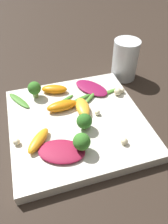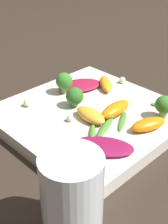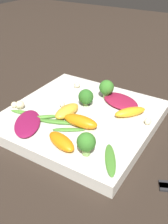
% 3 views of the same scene
% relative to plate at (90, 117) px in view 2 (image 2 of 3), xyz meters
% --- Properties ---
extents(ground_plane, '(2.40, 2.40, 0.00)m').
position_rel_plate_xyz_m(ground_plane, '(0.00, 0.00, -0.01)').
color(ground_plane, '#2D231C').
extents(plate, '(0.29, 0.29, 0.02)m').
position_rel_plate_xyz_m(plate, '(0.00, 0.00, 0.00)').
color(plate, silver).
rests_on(plate, ground_plane).
extents(drinking_glass, '(0.07, 0.07, 0.11)m').
position_rel_plate_xyz_m(drinking_glass, '(-0.18, -0.15, 0.04)').
color(drinking_glass, white).
rests_on(drinking_glass, ground_plane).
extents(radicchio_leaf_0, '(0.10, 0.09, 0.01)m').
position_rel_plate_xyz_m(radicchio_leaf_0, '(0.05, 0.08, 0.02)').
color(radicchio_leaf_0, maroon).
rests_on(radicchio_leaf_0, plate).
extents(radicchio_leaf_1, '(0.09, 0.10, 0.01)m').
position_rel_plate_xyz_m(radicchio_leaf_1, '(-0.06, -0.09, 0.02)').
color(radicchio_leaf_1, maroon).
rests_on(radicchio_leaf_1, plate).
extents(orange_segment_0, '(0.06, 0.07, 0.02)m').
position_rel_plate_xyz_m(orange_segment_0, '(0.09, 0.04, 0.02)').
color(orange_segment_0, orange).
rests_on(orange_segment_0, plate).
extents(orange_segment_1, '(0.04, 0.07, 0.02)m').
position_rel_plate_xyz_m(orange_segment_1, '(-0.02, -0.02, 0.02)').
color(orange_segment_1, '#FCAD33').
rests_on(orange_segment_1, plate).
extents(orange_segment_2, '(0.07, 0.05, 0.02)m').
position_rel_plate_xyz_m(orange_segment_2, '(0.03, -0.11, 0.02)').
color(orange_segment_2, orange).
rests_on(orange_segment_2, plate).
extents(orange_segment_3, '(0.07, 0.03, 0.02)m').
position_rel_plate_xyz_m(orange_segment_3, '(0.02, -0.04, 0.02)').
color(orange_segment_3, orange).
rests_on(orange_segment_3, plate).
extents(broccoli_floret_0, '(0.03, 0.03, 0.04)m').
position_rel_plate_xyz_m(broccoli_floret_0, '(-0.01, 0.03, 0.03)').
color(broccoli_floret_0, '#7A9E51').
rests_on(broccoli_floret_0, plate).
extents(broccoli_floret_1, '(0.03, 0.03, 0.04)m').
position_rel_plate_xyz_m(broccoli_floret_1, '(0.08, -0.10, 0.04)').
color(broccoli_floret_1, '#84AD5B').
rests_on(broccoli_floret_1, plate).
extents(broccoli_floret_2, '(0.03, 0.03, 0.04)m').
position_rel_plate_xyz_m(broccoli_floret_2, '(0.01, 0.09, 0.04)').
color(broccoli_floret_2, '#7A9E51').
rests_on(broccoli_floret_2, plate).
extents(arugula_sprig_0, '(0.07, 0.04, 0.01)m').
position_rel_plate_xyz_m(arugula_sprig_0, '(-0.02, -0.06, 0.02)').
color(arugula_sprig_0, '#47842D').
rests_on(arugula_sprig_0, plate).
extents(arugula_sprig_1, '(0.06, 0.03, 0.01)m').
position_rel_plate_xyz_m(arugula_sprig_1, '(-0.10, -0.06, 0.02)').
color(arugula_sprig_1, '#518E33').
rests_on(arugula_sprig_1, plate).
extents(arugula_sprig_2, '(0.06, 0.06, 0.01)m').
position_rel_plate_xyz_m(arugula_sprig_2, '(-0.06, -0.06, 0.02)').
color(arugula_sprig_2, '#518E33').
rests_on(arugula_sprig_2, plate).
extents(arugula_sprig_4, '(0.06, 0.04, 0.01)m').
position_rel_plate_xyz_m(arugula_sprig_4, '(0.01, -0.07, 0.01)').
color(arugula_sprig_4, '#47842D').
rests_on(arugula_sprig_4, plate).
extents(macadamia_nut_0, '(0.01, 0.01, 0.01)m').
position_rel_plate_xyz_m(macadamia_nut_0, '(-0.05, -0.00, 0.02)').
color(macadamia_nut_0, beige).
rests_on(macadamia_nut_0, plate).
extents(macadamia_nut_1, '(0.01, 0.01, 0.01)m').
position_rel_plate_xyz_m(macadamia_nut_1, '(-0.07, 0.09, 0.02)').
color(macadamia_nut_1, beige).
rests_on(macadamia_nut_1, plate).
extents(macadamia_nut_2, '(0.01, 0.01, 0.01)m').
position_rel_plate_xyz_m(macadamia_nut_2, '(0.13, 0.03, 0.02)').
color(macadamia_nut_2, beige).
rests_on(macadamia_nut_2, plate).
extents(macadamia_nut_3, '(0.01, 0.01, 0.01)m').
position_rel_plate_xyz_m(macadamia_nut_3, '(-0.13, -0.06, 0.02)').
color(macadamia_nut_3, beige).
rests_on(macadamia_nut_3, plate).
extents(macadamia_nut_4, '(0.02, 0.02, 0.02)m').
position_rel_plate_xyz_m(macadamia_nut_4, '(-0.12, -0.05, 0.02)').
color(macadamia_nut_4, beige).
rests_on(macadamia_nut_4, plate).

